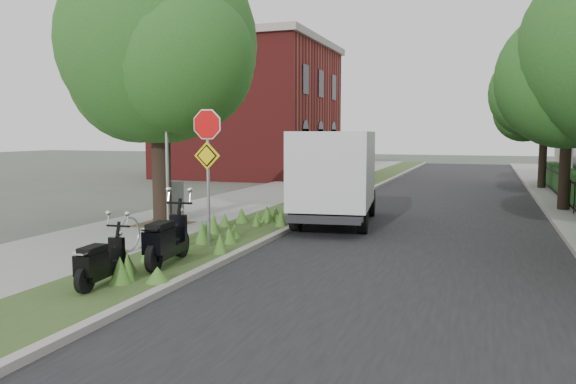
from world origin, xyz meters
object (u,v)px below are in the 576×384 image
Objects in this scene: scooter_near at (98,267)px; sign_assembly at (207,149)px; scooter_far at (164,245)px; box_truck at (336,173)px; utility_cabinet at (169,202)px.

sign_assembly is at bearing 88.53° from scooter_near.
box_truck is (1.64, 6.67, 0.96)m from scooter_far.
utility_cabinet is at bearing 133.98° from sign_assembly.
sign_assembly reaches higher than utility_cabinet.
sign_assembly is 4.19m from scooter_near.
scooter_near is (-0.10, -3.76, -1.86)m from sign_assembly.
utility_cabinet reaches higher than scooter_far.
sign_assembly is 1.74× the size of scooter_far.
sign_assembly is 0.60× the size of box_truck.
scooter_far is at bearing 81.22° from scooter_near.
scooter_far is 1.62× the size of utility_cabinet.
box_truck is at bearing 76.19° from scooter_far.
utility_cabinet is at bearing 112.17° from scooter_near.
sign_assembly is 2.12× the size of scooter_near.
scooter_near is at bearing -102.84° from box_truck.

